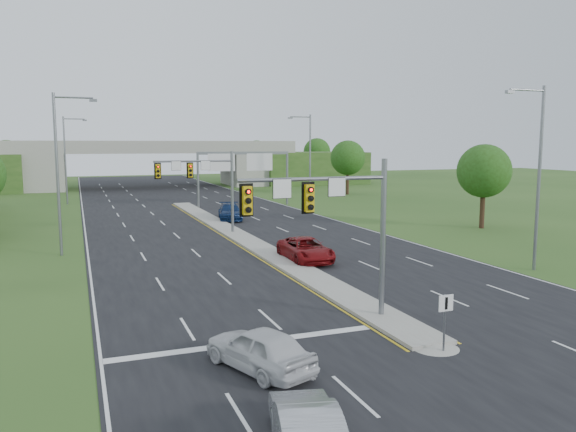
{
  "coord_description": "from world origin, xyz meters",
  "views": [
    {
      "loc": [
        -12.32,
        -20.96,
        7.63
      ],
      "look_at": [
        0.34,
        12.54,
        3.0
      ],
      "focal_mm": 35.0,
      "sensor_mm": 36.0,
      "label": 1
    }
  ],
  "objects_px": {
    "keep_right_sign": "(445,313)",
    "car_white": "(259,348)",
    "overpass": "(151,167)",
    "car_far_a": "(306,249)",
    "sign_gantry": "(243,163)",
    "signal_mast_far": "(206,179)",
    "car_far_b": "(230,212)",
    "car_silver": "(307,429)",
    "signal_mast_near": "(337,214)"
  },
  "relations": [
    {
      "from": "signal_mast_near",
      "to": "signal_mast_far",
      "type": "height_order",
      "value": "same"
    },
    {
      "from": "car_white",
      "to": "car_silver",
      "type": "xyz_separation_m",
      "value": [
        -0.55,
        -5.47,
        -0.04
      ]
    },
    {
      "from": "keep_right_sign",
      "to": "car_silver",
      "type": "height_order",
      "value": "keep_right_sign"
    },
    {
      "from": "car_far_b",
      "to": "overpass",
      "type": "bearing_deg",
      "value": 104.17
    },
    {
      "from": "signal_mast_near",
      "to": "signal_mast_far",
      "type": "relative_size",
      "value": 1.0
    },
    {
      "from": "sign_gantry",
      "to": "keep_right_sign",
      "type": "bearing_deg",
      "value": -97.7
    },
    {
      "from": "signal_mast_near",
      "to": "sign_gantry",
      "type": "xyz_separation_m",
      "value": [
        8.95,
        44.99,
        0.51
      ]
    },
    {
      "from": "sign_gantry",
      "to": "car_far_b",
      "type": "relative_size",
      "value": 2.1
    },
    {
      "from": "overpass",
      "to": "signal_mast_far",
      "type": "bearing_deg",
      "value": -92.35
    },
    {
      "from": "signal_mast_near",
      "to": "car_far_b",
      "type": "bearing_deg",
      "value": 82.71
    },
    {
      "from": "signal_mast_far",
      "to": "car_white",
      "type": "bearing_deg",
      "value": -99.02
    },
    {
      "from": "signal_mast_near",
      "to": "sign_gantry",
      "type": "height_order",
      "value": "signal_mast_near"
    },
    {
      "from": "car_white",
      "to": "car_far_b",
      "type": "height_order",
      "value": "car_far_b"
    },
    {
      "from": "car_far_a",
      "to": "car_far_b",
      "type": "bearing_deg",
      "value": 89.74
    },
    {
      "from": "car_silver",
      "to": "signal_mast_far",
      "type": "bearing_deg",
      "value": -85.14
    },
    {
      "from": "keep_right_sign",
      "to": "car_far_b",
      "type": "bearing_deg",
      "value": 86.95
    },
    {
      "from": "signal_mast_near",
      "to": "car_silver",
      "type": "distance_m",
      "value": 11.09
    },
    {
      "from": "keep_right_sign",
      "to": "car_white",
      "type": "distance_m",
      "value": 6.89
    },
    {
      "from": "overpass",
      "to": "car_far_a",
      "type": "relative_size",
      "value": 14.75
    },
    {
      "from": "signal_mast_near",
      "to": "car_far_a",
      "type": "relative_size",
      "value": 1.29
    },
    {
      "from": "signal_mast_far",
      "to": "keep_right_sign",
      "type": "relative_size",
      "value": 3.18
    },
    {
      "from": "sign_gantry",
      "to": "car_far_b",
      "type": "xyz_separation_m",
      "value": [
        -4.65,
        -11.42,
        -4.42
      ]
    },
    {
      "from": "sign_gantry",
      "to": "car_far_b",
      "type": "height_order",
      "value": "sign_gantry"
    },
    {
      "from": "signal_mast_far",
      "to": "overpass",
      "type": "bearing_deg",
      "value": 87.65
    },
    {
      "from": "signal_mast_far",
      "to": "sign_gantry",
      "type": "bearing_deg",
      "value": 65.89
    },
    {
      "from": "signal_mast_near",
      "to": "car_silver",
      "type": "xyz_separation_m",
      "value": [
        -5.08,
        -9.02,
        -4.0
      ]
    },
    {
      "from": "sign_gantry",
      "to": "overpass",
      "type": "height_order",
      "value": "overpass"
    },
    {
      "from": "sign_gantry",
      "to": "car_far_b",
      "type": "bearing_deg",
      "value": -112.17
    },
    {
      "from": "sign_gantry",
      "to": "car_far_a",
      "type": "bearing_deg",
      "value": -99.04
    },
    {
      "from": "signal_mast_far",
      "to": "car_far_b",
      "type": "xyz_separation_m",
      "value": [
        4.29,
        8.57,
        -3.91
      ]
    },
    {
      "from": "sign_gantry",
      "to": "signal_mast_near",
      "type": "bearing_deg",
      "value": -101.25
    },
    {
      "from": "car_silver",
      "to": "car_far_b",
      "type": "height_order",
      "value": "car_far_b"
    },
    {
      "from": "car_far_a",
      "to": "car_silver",
      "type": "bearing_deg",
      "value": -111.27
    },
    {
      "from": "sign_gantry",
      "to": "car_far_a",
      "type": "relative_size",
      "value": 2.13
    },
    {
      "from": "sign_gantry",
      "to": "car_silver",
      "type": "bearing_deg",
      "value": -104.56
    },
    {
      "from": "overpass",
      "to": "car_far_b",
      "type": "xyz_separation_m",
      "value": [
        2.03,
        -46.5,
        -2.73
      ]
    },
    {
      "from": "car_silver",
      "to": "signal_mast_near",
      "type": "bearing_deg",
      "value": -106.05
    },
    {
      "from": "keep_right_sign",
      "to": "car_far_a",
      "type": "height_order",
      "value": "keep_right_sign"
    },
    {
      "from": "car_far_b",
      "to": "keep_right_sign",
      "type": "bearing_deg",
      "value": -81.38
    },
    {
      "from": "signal_mast_near",
      "to": "signal_mast_far",
      "type": "bearing_deg",
      "value": 90.0
    },
    {
      "from": "signal_mast_near",
      "to": "car_silver",
      "type": "height_order",
      "value": "signal_mast_near"
    },
    {
      "from": "car_far_a",
      "to": "car_far_b",
      "type": "relative_size",
      "value": 0.98
    },
    {
      "from": "sign_gantry",
      "to": "overpass",
      "type": "bearing_deg",
      "value": 100.79
    },
    {
      "from": "car_white",
      "to": "sign_gantry",
      "type": "bearing_deg",
      "value": -126.84
    },
    {
      "from": "overpass",
      "to": "car_white",
      "type": "relative_size",
      "value": 18.17
    },
    {
      "from": "car_white",
      "to": "car_far_b",
      "type": "xyz_separation_m",
      "value": [
        8.82,
        37.11,
        0.05
      ]
    },
    {
      "from": "signal_mast_near",
      "to": "car_white",
      "type": "bearing_deg",
      "value": -141.98
    },
    {
      "from": "sign_gantry",
      "to": "signal_mast_far",
      "type": "bearing_deg",
      "value": -114.11
    },
    {
      "from": "signal_mast_far",
      "to": "car_far_a",
      "type": "xyz_separation_m",
      "value": [
        3.76,
        -12.6,
        -3.95
      ]
    },
    {
      "from": "sign_gantry",
      "to": "car_silver",
      "type": "xyz_separation_m",
      "value": [
        -14.03,
        -54.01,
        -4.51
      ]
    }
  ]
}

